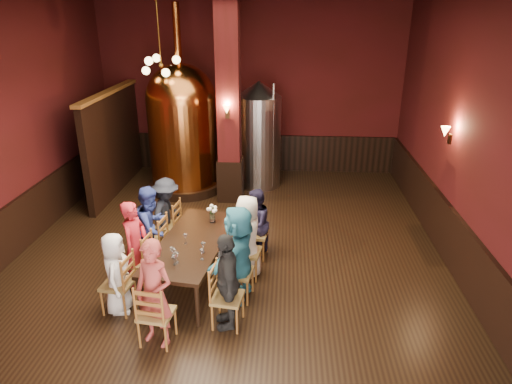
# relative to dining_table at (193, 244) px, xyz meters

# --- Properties ---
(room) EXTENTS (10.00, 10.02, 4.50)m
(room) POSITION_rel_dining_table_xyz_m (0.48, 0.77, 1.56)
(room) COLOR black
(room) RESTS_ON ground
(wainscot_right) EXTENTS (0.08, 9.90, 1.00)m
(wainscot_right) POSITION_rel_dining_table_xyz_m (4.44, 0.77, -0.19)
(wainscot_right) COLOR black
(wainscot_right) RESTS_ON ground
(wainscot_back) EXTENTS (7.90, 0.08, 1.00)m
(wainscot_back) POSITION_rel_dining_table_xyz_m (0.48, 5.73, -0.19)
(wainscot_back) COLOR black
(wainscot_back) RESTS_ON ground
(wainscot_left) EXTENTS (0.08, 9.90, 1.00)m
(wainscot_left) POSITION_rel_dining_table_xyz_m (-3.48, 0.77, -0.19)
(wainscot_left) COLOR black
(wainscot_left) RESTS_ON ground
(column) EXTENTS (0.58, 0.58, 4.50)m
(column) POSITION_rel_dining_table_xyz_m (0.18, 3.57, 1.56)
(column) COLOR #4B1014
(column) RESTS_ON ground
(partition) EXTENTS (0.22, 3.50, 2.40)m
(partition) POSITION_rel_dining_table_xyz_m (-2.72, 3.97, 0.51)
(partition) COLOR black
(partition) RESTS_ON ground
(pendant_cluster) EXTENTS (0.90, 0.90, 1.70)m
(pendant_cluster) POSITION_rel_dining_table_xyz_m (-1.32, 3.67, 2.41)
(pendant_cluster) COLOR #A57226
(pendant_cluster) RESTS_ON room
(sconce_wall) EXTENTS (0.20, 0.20, 0.36)m
(sconce_wall) POSITION_rel_dining_table_xyz_m (4.38, 1.57, 1.51)
(sconce_wall) COLOR black
(sconce_wall) RESTS_ON room
(sconce_column) EXTENTS (0.20, 0.20, 0.36)m
(sconce_column) POSITION_rel_dining_table_xyz_m (0.18, 3.27, 1.51)
(sconce_column) COLOR black
(sconce_column) RESTS_ON column
(dining_table) EXTENTS (1.31, 2.51, 0.75)m
(dining_table) POSITION_rel_dining_table_xyz_m (0.00, 0.00, 0.00)
(dining_table) COLOR black
(dining_table) RESTS_ON ground
(chair_0) EXTENTS (0.52, 0.52, 0.92)m
(chair_0) POSITION_rel_dining_table_xyz_m (-0.97, -0.88, -0.23)
(chair_0) COLOR #9A5827
(chair_0) RESTS_ON ground
(person_0) EXTENTS (0.48, 0.67, 1.28)m
(person_0) POSITION_rel_dining_table_xyz_m (-0.97, -0.88, -0.05)
(person_0) COLOR white
(person_0) RESTS_ON ground
(chair_1) EXTENTS (0.52, 0.52, 0.92)m
(chair_1) POSITION_rel_dining_table_xyz_m (-0.89, -0.22, -0.23)
(chair_1) COLOR #9A5827
(chair_1) RESTS_ON ground
(person_1) EXTENTS (0.46, 0.61, 1.50)m
(person_1) POSITION_rel_dining_table_xyz_m (-0.89, -0.22, 0.06)
(person_1) COLOR red
(person_1) RESTS_ON ground
(chair_2) EXTENTS (0.52, 0.52, 0.92)m
(chair_2) POSITION_rel_dining_table_xyz_m (-0.80, 0.44, -0.23)
(chair_2) COLOR #9A5827
(chair_2) RESTS_ON ground
(person_2) EXTENTS (0.53, 0.80, 1.50)m
(person_2) POSITION_rel_dining_table_xyz_m (-0.80, 0.44, 0.06)
(person_2) COLOR navy
(person_2) RESTS_ON ground
(chair_3) EXTENTS (0.52, 0.52, 0.92)m
(chair_3) POSITION_rel_dining_table_xyz_m (-0.71, 1.10, -0.23)
(chair_3) COLOR #9A5827
(chair_3) RESTS_ON ground
(person_3) EXTENTS (0.66, 0.98, 1.40)m
(person_3) POSITION_rel_dining_table_xyz_m (-0.71, 1.10, 0.01)
(person_3) COLOR black
(person_3) RESTS_ON ground
(chair_4) EXTENTS (0.52, 0.52, 0.92)m
(chair_4) POSITION_rel_dining_table_xyz_m (0.71, -1.10, -0.23)
(chair_4) COLOR #9A5827
(chair_4) RESTS_ON ground
(person_4) EXTENTS (0.52, 0.91, 1.47)m
(person_4) POSITION_rel_dining_table_xyz_m (0.71, -1.10, 0.05)
(person_4) COLOR black
(person_4) RESTS_ON ground
(chair_5) EXTENTS (0.52, 0.52, 0.92)m
(chair_5) POSITION_rel_dining_table_xyz_m (0.80, -0.44, -0.23)
(chair_5) COLOR #9A5827
(chair_5) RESTS_ON ground
(person_5) EXTENTS (0.79, 1.53, 1.58)m
(person_5) POSITION_rel_dining_table_xyz_m (0.80, -0.44, 0.10)
(person_5) COLOR teal
(person_5) RESTS_ON ground
(chair_6) EXTENTS (0.52, 0.52, 0.92)m
(chair_6) POSITION_rel_dining_table_xyz_m (0.89, 0.22, -0.23)
(chair_6) COLOR #9A5827
(chair_6) RESTS_ON ground
(person_6) EXTENTS (0.70, 0.84, 1.47)m
(person_6) POSITION_rel_dining_table_xyz_m (0.89, 0.22, 0.05)
(person_6) COLOR silver
(person_6) RESTS_ON ground
(chair_7) EXTENTS (0.52, 0.52, 0.92)m
(chair_7) POSITION_rel_dining_table_xyz_m (0.97, 0.88, -0.23)
(chair_7) COLOR #9A5827
(chair_7) RESTS_ON ground
(person_7) EXTENTS (0.48, 0.70, 1.32)m
(person_7) POSITION_rel_dining_table_xyz_m (0.97, 0.88, -0.03)
(person_7) COLOR #1C1932
(person_7) RESTS_ON ground
(chair_8) EXTENTS (0.52, 0.52, 0.92)m
(chair_8) POSITION_rel_dining_table_xyz_m (-0.20, -1.54, -0.23)
(chair_8) COLOR #9A5827
(chair_8) RESTS_ON ground
(person_8) EXTENTS (0.66, 0.55, 1.55)m
(person_8) POSITION_rel_dining_table_xyz_m (-0.20, -1.54, 0.09)
(person_8) COLOR #A83D38
(person_8) RESTS_ON ground
(copper_kettle) EXTENTS (1.97, 1.97, 4.39)m
(copper_kettle) POSITION_rel_dining_table_xyz_m (-1.03, 4.14, 0.91)
(copper_kettle) COLOR black
(copper_kettle) RESTS_ON ground
(steel_vessel) EXTENTS (1.46, 1.46, 2.65)m
(steel_vessel) POSITION_rel_dining_table_xyz_m (0.79, 4.53, 0.64)
(steel_vessel) COLOR #B2B2B7
(steel_vessel) RESTS_ON ground
(rose_vase) EXTENTS (0.20, 0.20, 0.33)m
(rose_vase) POSITION_rel_dining_table_xyz_m (0.22, 0.70, 0.28)
(rose_vase) COLOR white
(rose_vase) RESTS_ON dining_table
(wine_glass_0) EXTENTS (0.07, 0.07, 0.17)m
(wine_glass_0) POSITION_rel_dining_table_xyz_m (-0.12, -0.76, 0.15)
(wine_glass_0) COLOR white
(wine_glass_0) RESTS_ON dining_table
(wine_glass_1) EXTENTS (0.07, 0.07, 0.17)m
(wine_glass_1) POSITION_rel_dining_table_xyz_m (-0.09, -0.11, 0.15)
(wine_glass_1) COLOR white
(wine_glass_1) RESTS_ON dining_table
(wine_glass_2) EXTENTS (0.07, 0.07, 0.17)m
(wine_glass_2) POSITION_rel_dining_table_xyz_m (-0.20, -0.56, 0.15)
(wine_glass_2) COLOR white
(wine_glass_2) RESTS_ON dining_table
(wine_glass_3) EXTENTS (0.07, 0.07, 0.17)m
(wine_glass_3) POSITION_rel_dining_table_xyz_m (-0.15, -0.60, 0.15)
(wine_glass_3) COLOR white
(wine_glass_3) RESTS_ON dining_table
(wine_glass_4) EXTENTS (0.07, 0.07, 0.17)m
(wine_glass_4) POSITION_rel_dining_table_xyz_m (0.25, -0.37, 0.15)
(wine_glass_4) COLOR white
(wine_glass_4) RESTS_ON dining_table
(wine_glass_5) EXTENTS (0.07, 0.07, 0.17)m
(wine_glass_5) POSITION_rel_dining_table_xyz_m (0.26, -0.58, 0.15)
(wine_glass_5) COLOR white
(wine_glass_5) RESTS_ON dining_table
(wine_glass_6) EXTENTS (0.07, 0.07, 0.17)m
(wine_glass_6) POSITION_rel_dining_table_xyz_m (-0.09, -0.69, 0.15)
(wine_glass_6) COLOR white
(wine_glass_6) RESTS_ON dining_table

